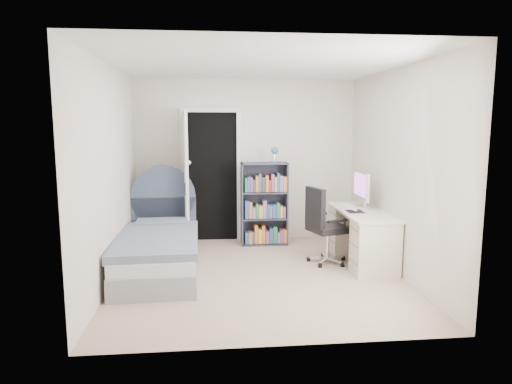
{
  "coord_description": "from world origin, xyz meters",
  "views": [
    {
      "loc": [
        -0.55,
        -5.31,
        1.83
      ],
      "look_at": [
        0.01,
        0.38,
        0.97
      ],
      "focal_mm": 32.0,
      "sensor_mm": 36.0,
      "label": 1
    }
  ],
  "objects": [
    {
      "name": "bookcase",
      "position": [
        0.25,
        1.45,
        0.58
      ],
      "size": [
        0.7,
        0.3,
        1.49
      ],
      "color": "#3C4052",
      "rests_on": "ground"
    },
    {
      "name": "office_chair",
      "position": [
        0.89,
        0.4,
        0.56
      ],
      "size": [
        0.57,
        0.58,
        1.02
      ],
      "color": "silver",
      "rests_on": "ground"
    },
    {
      "name": "room_shell",
      "position": [
        0.0,
        0.0,
        1.25
      ],
      "size": [
        3.5,
        3.7,
        2.6
      ],
      "color": "tan",
      "rests_on": "ground"
    },
    {
      "name": "bed",
      "position": [
        -1.22,
        0.32,
        0.28
      ],
      "size": [
        1.01,
        2.05,
        1.24
      ],
      "color": "gray",
      "rests_on": "ground"
    },
    {
      "name": "nightstand",
      "position": [
        -1.4,
        1.45,
        0.42
      ],
      "size": [
        0.44,
        0.44,
        0.64
      ],
      "color": "#DEAF89",
      "rests_on": "ground"
    },
    {
      "name": "floor_lamp",
      "position": [
        -0.9,
        1.32,
        0.53
      ],
      "size": [
        0.19,
        0.19,
        1.31
      ],
      "color": "silver",
      "rests_on": "ground"
    },
    {
      "name": "door",
      "position": [
        -0.79,
        1.51,
        1.03
      ],
      "size": [
        0.92,
        0.83,
        2.06
      ],
      "color": "black",
      "rests_on": "ground"
    },
    {
      "name": "desk",
      "position": [
        1.42,
        0.4,
        0.38
      ],
      "size": [
        0.57,
        1.43,
        1.18
      ],
      "color": "beige",
      "rests_on": "ground"
    }
  ]
}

